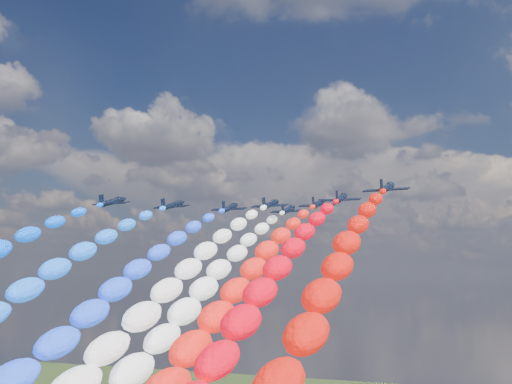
% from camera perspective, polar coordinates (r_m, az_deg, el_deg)
% --- Properties ---
extents(jet_0, '(8.15, 11.11, 5.00)m').
position_cam_1_polar(jet_0, '(135.75, -12.89, -0.87)').
color(jet_0, black).
extents(jet_1, '(8.61, 11.44, 5.00)m').
position_cam_1_polar(jet_1, '(140.10, -7.57, -1.20)').
color(jet_1, black).
extents(trail_1, '(5.47, 94.15, 48.43)m').
position_cam_1_polar(trail_1, '(99.60, -21.67, -11.22)').
color(trail_1, '#1965FA').
extents(jet_2, '(8.55, 11.40, 5.00)m').
position_cam_1_polar(jet_2, '(143.96, -2.40, -1.43)').
color(jet_2, black).
extents(trail_2, '(5.47, 94.15, 48.43)m').
position_cam_1_polar(trail_2, '(100.62, -13.87, -11.48)').
color(trail_2, '#1F49FF').
extents(jet_3, '(8.29, 11.21, 5.00)m').
position_cam_1_polar(jet_3, '(137.12, 1.31, -1.12)').
color(jet_3, black).
extents(trail_3, '(5.47, 94.15, 48.43)m').
position_cam_1_polar(trail_3, '(92.18, -9.24, -11.98)').
color(trail_3, white).
extents(jet_4, '(8.05, 11.04, 5.00)m').
position_cam_1_polar(jet_4, '(148.86, 2.93, -1.63)').
color(jet_4, black).
extents(trail_4, '(5.47, 94.15, 48.43)m').
position_cam_1_polar(trail_4, '(103.14, -5.69, -11.56)').
color(trail_4, white).
extents(jet_5, '(8.19, 11.14, 5.00)m').
position_cam_1_polar(jet_5, '(136.70, 5.64, -1.07)').
color(jet_5, black).
extents(trail_5, '(5.47, 94.15, 48.43)m').
position_cam_1_polar(trail_5, '(90.08, -2.73, -12.17)').
color(trail_5, red).
extents(jet_6, '(8.37, 11.27, 5.00)m').
position_cam_1_polar(jet_6, '(127.27, 7.72, -0.56)').
color(jet_6, black).
extents(trail_6, '(5.47, 94.15, 48.43)m').
position_cam_1_polar(trail_6, '(80.04, -0.38, -12.76)').
color(trail_6, red).
extents(jet_7, '(8.77, 11.56, 5.00)m').
position_cam_1_polar(jet_7, '(113.80, 11.77, 0.36)').
color(jet_7, black).
extents(trail_7, '(5.47, 94.15, 48.43)m').
position_cam_1_polar(trail_7, '(65.51, 5.06, -13.89)').
color(trail_7, red).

